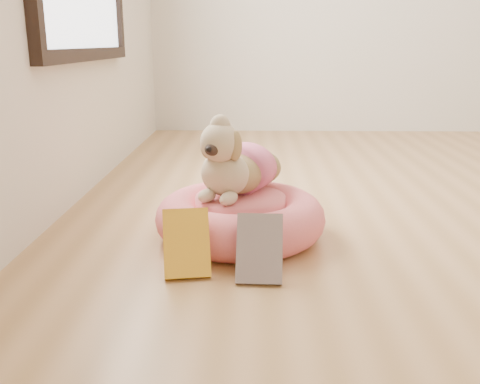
{
  "coord_description": "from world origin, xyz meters",
  "views": [
    {
      "loc": [
        -1.17,
        -2.27,
        0.73
      ],
      "look_at": [
        -1.22,
        -0.38,
        0.2
      ],
      "focal_mm": 40.0,
      "sensor_mm": 36.0,
      "label": 1
    }
  ],
  "objects_px": {
    "book_white": "(259,249)",
    "dog": "(236,152)",
    "book_yellow": "(187,243)",
    "pet_bed": "(240,218)"
  },
  "relations": [
    {
      "from": "book_yellow",
      "to": "pet_bed",
      "type": "bearing_deg",
      "value": 54.81
    },
    {
      "from": "book_yellow",
      "to": "dog",
      "type": "bearing_deg",
      "value": 59.43
    },
    {
      "from": "dog",
      "to": "book_yellow",
      "type": "distance_m",
      "value": 0.46
    },
    {
      "from": "pet_bed",
      "to": "book_yellow",
      "type": "relative_size",
      "value": 2.88
    },
    {
      "from": "book_white",
      "to": "book_yellow",
      "type": "bearing_deg",
      "value": 174.53
    },
    {
      "from": "pet_bed",
      "to": "dog",
      "type": "height_order",
      "value": "dog"
    },
    {
      "from": "book_yellow",
      "to": "book_white",
      "type": "xyz_separation_m",
      "value": [
        0.23,
        -0.03,
        -0.0
      ]
    },
    {
      "from": "book_white",
      "to": "dog",
      "type": "bearing_deg",
      "value": 104.51
    },
    {
      "from": "book_yellow",
      "to": "book_white",
      "type": "bearing_deg",
      "value": -16.79
    },
    {
      "from": "book_yellow",
      "to": "book_white",
      "type": "height_order",
      "value": "book_yellow"
    }
  ]
}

